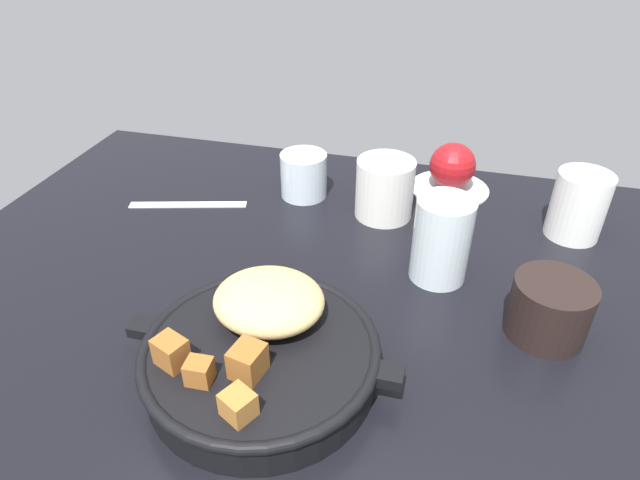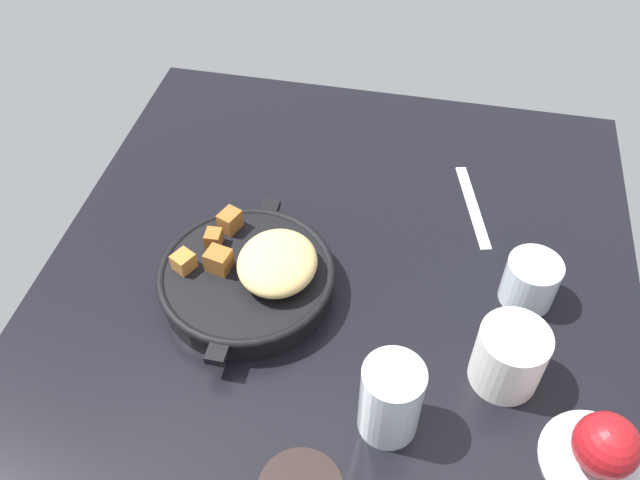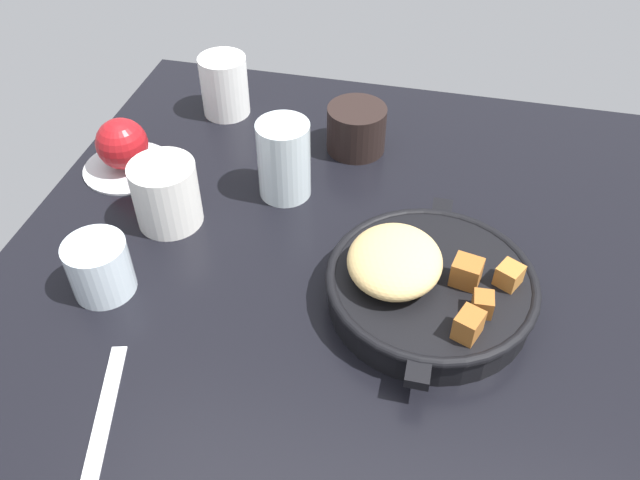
{
  "view_description": "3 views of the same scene",
  "coord_description": "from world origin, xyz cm",
  "px_view_note": "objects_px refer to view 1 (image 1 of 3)",
  "views": [
    {
      "loc": [
        16.32,
        -46.38,
        41.65
      ],
      "look_at": [
        3.21,
        3.39,
        6.94
      ],
      "focal_mm": 30.69,
      "sensor_mm": 36.0,
      "label": 1
    },
    {
      "loc": [
        53.46,
        9.19,
        70.3
      ],
      "look_at": [
        -3.33,
        -2.49,
        7.09
      ],
      "focal_mm": 37.33,
      "sensor_mm": 36.0,
      "label": 2
    },
    {
      "loc": [
        -49.11,
        -10.51,
        55.61
      ],
      "look_at": [
        0.2,
        0.89,
        7.92
      ],
      "focal_mm": 36.67,
      "sensor_mm": 36.0,
      "label": 3
    }
  ],
  "objects_px": {
    "white_creamer_pitcher": "(579,205)",
    "coffee_mug_dark": "(550,309)",
    "cast_iron_skillet": "(262,349)",
    "ceramic_mug_white": "(385,189)",
    "red_apple": "(452,166)",
    "water_glass_short": "(304,175)",
    "butter_knife": "(188,204)",
    "water_glass_tall": "(442,240)"
  },
  "relations": [
    {
      "from": "white_creamer_pitcher",
      "to": "coffee_mug_dark",
      "type": "height_order",
      "value": "white_creamer_pitcher"
    },
    {
      "from": "cast_iron_skillet",
      "to": "ceramic_mug_white",
      "type": "relative_size",
      "value": 3.23
    },
    {
      "from": "red_apple",
      "to": "ceramic_mug_white",
      "type": "distance_m",
      "value": 0.14
    },
    {
      "from": "water_glass_short",
      "to": "ceramic_mug_white",
      "type": "bearing_deg",
      "value": -11.99
    },
    {
      "from": "cast_iron_skillet",
      "to": "ceramic_mug_white",
      "type": "distance_m",
      "value": 0.34
    },
    {
      "from": "water_glass_short",
      "to": "white_creamer_pitcher",
      "type": "distance_m",
      "value": 0.39
    },
    {
      "from": "ceramic_mug_white",
      "to": "cast_iron_skillet",
      "type": "bearing_deg",
      "value": -101.47
    },
    {
      "from": "butter_knife",
      "to": "coffee_mug_dark",
      "type": "height_order",
      "value": "coffee_mug_dark"
    },
    {
      "from": "ceramic_mug_white",
      "to": "water_glass_short",
      "type": "bearing_deg",
      "value": 168.01
    },
    {
      "from": "cast_iron_skillet",
      "to": "coffee_mug_dark",
      "type": "relative_size",
      "value": 3.28
    },
    {
      "from": "water_glass_short",
      "to": "water_glass_tall",
      "type": "bearing_deg",
      "value": -35.62
    },
    {
      "from": "water_glass_short",
      "to": "ceramic_mug_white",
      "type": "distance_m",
      "value": 0.13
    },
    {
      "from": "butter_knife",
      "to": "white_creamer_pitcher",
      "type": "xyz_separation_m",
      "value": [
        0.55,
        0.06,
        0.04
      ]
    },
    {
      "from": "butter_knife",
      "to": "water_glass_short",
      "type": "height_order",
      "value": "water_glass_short"
    },
    {
      "from": "red_apple",
      "to": "butter_knife",
      "type": "xyz_separation_m",
      "value": [
        -0.38,
        -0.15,
        -0.04
      ]
    },
    {
      "from": "cast_iron_skillet",
      "to": "water_glass_short",
      "type": "distance_m",
      "value": 0.36
    },
    {
      "from": "water_glass_tall",
      "to": "water_glass_short",
      "type": "bearing_deg",
      "value": 144.38
    },
    {
      "from": "water_glass_tall",
      "to": "water_glass_short",
      "type": "distance_m",
      "value": 0.27
    },
    {
      "from": "red_apple",
      "to": "water_glass_tall",
      "type": "height_order",
      "value": "water_glass_tall"
    },
    {
      "from": "red_apple",
      "to": "white_creamer_pitcher",
      "type": "xyz_separation_m",
      "value": [
        0.17,
        -0.09,
        0.0
      ]
    },
    {
      "from": "coffee_mug_dark",
      "to": "red_apple",
      "type": "bearing_deg",
      "value": 111.56
    },
    {
      "from": "butter_knife",
      "to": "water_glass_short",
      "type": "bearing_deg",
      "value": 10.09
    },
    {
      "from": "ceramic_mug_white",
      "to": "butter_knife",
      "type": "bearing_deg",
      "value": -170.36
    },
    {
      "from": "cast_iron_skillet",
      "to": "coffee_mug_dark",
      "type": "xyz_separation_m",
      "value": [
        0.28,
        0.13,
        0.0
      ]
    },
    {
      "from": "water_glass_tall",
      "to": "white_creamer_pitcher",
      "type": "bearing_deg",
      "value": 39.49
    },
    {
      "from": "butter_knife",
      "to": "white_creamer_pitcher",
      "type": "relative_size",
      "value": 1.9
    },
    {
      "from": "butter_knife",
      "to": "white_creamer_pitcher",
      "type": "distance_m",
      "value": 0.55
    },
    {
      "from": "cast_iron_skillet",
      "to": "water_glass_tall",
      "type": "height_order",
      "value": "water_glass_tall"
    },
    {
      "from": "red_apple",
      "to": "coffee_mug_dark",
      "type": "relative_size",
      "value": 0.84
    },
    {
      "from": "water_glass_short",
      "to": "coffee_mug_dark",
      "type": "bearing_deg",
      "value": -34.11
    },
    {
      "from": "butter_knife",
      "to": "white_creamer_pitcher",
      "type": "bearing_deg",
      "value": -8.89
    },
    {
      "from": "red_apple",
      "to": "water_glass_short",
      "type": "distance_m",
      "value": 0.23
    },
    {
      "from": "white_creamer_pitcher",
      "to": "coffee_mug_dark",
      "type": "xyz_separation_m",
      "value": [
        -0.05,
        -0.21,
        -0.01
      ]
    },
    {
      "from": "cast_iron_skillet",
      "to": "water_glass_short",
      "type": "height_order",
      "value": "cast_iron_skillet"
    },
    {
      "from": "white_creamer_pitcher",
      "to": "ceramic_mug_white",
      "type": "xyz_separation_m",
      "value": [
        -0.26,
        -0.01,
        -0.0
      ]
    },
    {
      "from": "butter_knife",
      "to": "white_creamer_pitcher",
      "type": "height_order",
      "value": "white_creamer_pitcher"
    },
    {
      "from": "red_apple",
      "to": "ceramic_mug_white",
      "type": "xyz_separation_m",
      "value": [
        -0.09,
        -0.1,
        0.0
      ]
    },
    {
      "from": "white_creamer_pitcher",
      "to": "ceramic_mug_white",
      "type": "height_order",
      "value": "white_creamer_pitcher"
    },
    {
      "from": "water_glass_tall",
      "to": "butter_knife",
      "type": "bearing_deg",
      "value": 168.15
    },
    {
      "from": "cast_iron_skillet",
      "to": "red_apple",
      "type": "xyz_separation_m",
      "value": [
        0.16,
        0.43,
        0.01
      ]
    },
    {
      "from": "water_glass_tall",
      "to": "white_creamer_pitcher",
      "type": "xyz_separation_m",
      "value": [
        0.17,
        0.14,
        -0.01
      ]
    },
    {
      "from": "butter_knife",
      "to": "ceramic_mug_white",
      "type": "height_order",
      "value": "ceramic_mug_white"
    }
  ]
}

